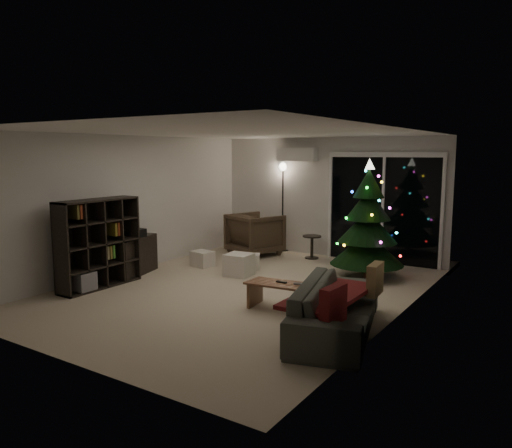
{
  "coord_description": "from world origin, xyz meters",
  "views": [
    {
      "loc": [
        4.43,
        -6.36,
        2.19
      ],
      "look_at": [
        0.1,
        0.3,
        1.05
      ],
      "focal_mm": 35.0,
      "sensor_mm": 36.0,
      "label": 1
    }
  ],
  "objects_px": {
    "armchair": "(255,234)",
    "coffee_table": "(291,298)",
    "media_cabinet": "(133,256)",
    "sofa": "(336,308)",
    "christmas_tree": "(368,219)",
    "bookshelf": "(92,242)"
  },
  "relations": [
    {
      "from": "armchair",
      "to": "coffee_table",
      "type": "relative_size",
      "value": 0.8
    },
    {
      "from": "media_cabinet",
      "to": "armchair",
      "type": "distance_m",
      "value": 2.83
    },
    {
      "from": "sofa",
      "to": "christmas_tree",
      "type": "relative_size",
      "value": 1.03
    },
    {
      "from": "sofa",
      "to": "coffee_table",
      "type": "bearing_deg",
      "value": 49.64
    },
    {
      "from": "coffee_table",
      "to": "christmas_tree",
      "type": "bearing_deg",
      "value": 80.28
    },
    {
      "from": "bookshelf",
      "to": "media_cabinet",
      "type": "relative_size",
      "value": 1.33
    },
    {
      "from": "bookshelf",
      "to": "media_cabinet",
      "type": "xyz_separation_m",
      "value": [
        0.0,
        0.88,
        -0.38
      ]
    },
    {
      "from": "sofa",
      "to": "coffee_table",
      "type": "distance_m",
      "value": 0.96
    },
    {
      "from": "media_cabinet",
      "to": "sofa",
      "type": "height_order",
      "value": "media_cabinet"
    },
    {
      "from": "coffee_table",
      "to": "christmas_tree",
      "type": "distance_m",
      "value": 2.58
    },
    {
      "from": "armchair",
      "to": "bookshelf",
      "type": "bearing_deg",
      "value": 94.74
    },
    {
      "from": "bookshelf",
      "to": "christmas_tree",
      "type": "xyz_separation_m",
      "value": [
        3.62,
        3.0,
        0.32
      ]
    },
    {
      "from": "christmas_tree",
      "to": "armchair",
      "type": "bearing_deg",
      "value": 168.21
    },
    {
      "from": "christmas_tree",
      "to": "bookshelf",
      "type": "bearing_deg",
      "value": -140.35
    },
    {
      "from": "armchair",
      "to": "christmas_tree",
      "type": "relative_size",
      "value": 0.48
    },
    {
      "from": "armchair",
      "to": "sofa",
      "type": "xyz_separation_m",
      "value": [
        3.41,
        -3.41,
        -0.14
      ]
    },
    {
      "from": "media_cabinet",
      "to": "sofa",
      "type": "xyz_separation_m",
      "value": [
        4.3,
        -0.73,
        -0.03
      ]
    },
    {
      "from": "sofa",
      "to": "coffee_table",
      "type": "height_order",
      "value": "sofa"
    },
    {
      "from": "media_cabinet",
      "to": "christmas_tree",
      "type": "bearing_deg",
      "value": 14.79
    },
    {
      "from": "coffee_table",
      "to": "christmas_tree",
      "type": "xyz_separation_m",
      "value": [
        0.17,
        2.44,
        0.84
      ]
    },
    {
      "from": "coffee_table",
      "to": "media_cabinet",
      "type": "bearing_deg",
      "value": 168.99
    },
    {
      "from": "media_cabinet",
      "to": "coffee_table",
      "type": "xyz_separation_m",
      "value": [
        3.44,
        -0.32,
        -0.14
      ]
    }
  ]
}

